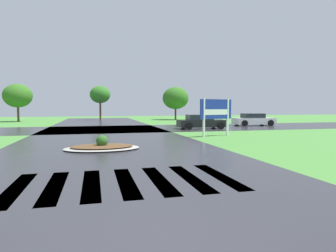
% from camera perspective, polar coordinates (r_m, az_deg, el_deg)
% --- Properties ---
extents(asphalt_roadway, '(10.39, 80.00, 0.01)m').
position_cam_1_polar(asphalt_roadway, '(13.96, -10.88, -4.55)').
color(asphalt_roadway, '#2B2B30').
rests_on(asphalt_roadway, ground).
extents(asphalt_cross_road, '(90.00, 9.35, 0.01)m').
position_cam_1_polar(asphalt_cross_road, '(26.89, -12.54, -0.60)').
color(asphalt_cross_road, '#2B2B30').
rests_on(asphalt_cross_road, ground).
extents(crosswalk_stripes, '(5.85, 3.25, 0.01)m').
position_cam_1_polar(crosswalk_stripes, '(8.01, -8.24, -10.76)').
color(crosswalk_stripes, white).
rests_on(crosswalk_stripes, ground).
extents(estate_billboard, '(2.58, 0.82, 2.58)m').
position_cam_1_polar(estate_billboard, '(20.03, 9.41, 2.91)').
color(estate_billboard, white).
rests_on(estate_billboard, ground).
extents(median_island, '(3.54, 2.35, 0.68)m').
position_cam_1_polar(median_island, '(14.16, -12.82, -3.97)').
color(median_island, '#9E9B93').
rests_on(median_island, ground).
extents(car_dark_suv, '(4.43, 2.33, 1.31)m').
position_cam_1_polar(car_dark_suv, '(32.55, 16.42, 1.17)').
color(car_dark_suv, silver).
rests_on(car_dark_suv, ground).
extents(car_silver_hatch, '(4.49, 2.29, 1.30)m').
position_cam_1_polar(car_silver_hatch, '(26.93, 6.53, 0.79)').
color(car_silver_hatch, black).
rests_on(car_silver_hatch, ground).
extents(background_treeline, '(36.07, 6.47, 6.14)m').
position_cam_1_polar(background_treeline, '(43.91, -21.86, 5.83)').
color(background_treeline, '#4C3823').
rests_on(background_treeline, ground).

